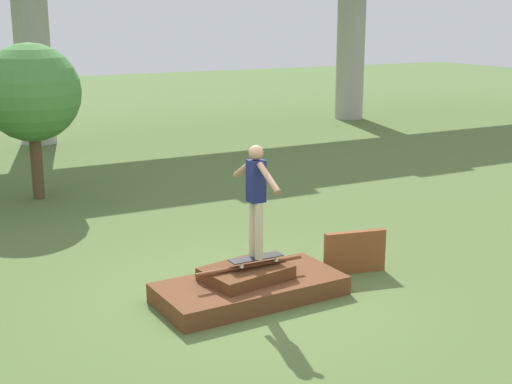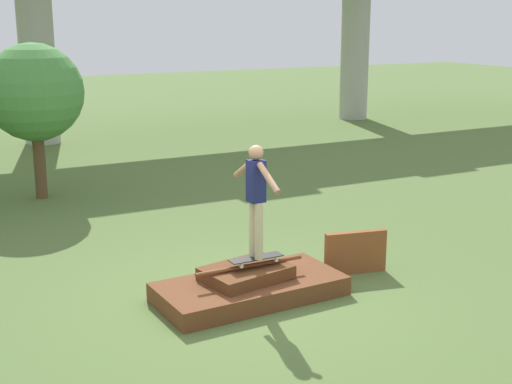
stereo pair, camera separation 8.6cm
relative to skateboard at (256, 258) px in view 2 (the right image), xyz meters
The scene contains 6 objects.
ground_plane 0.61m from the skateboard, behind, with size 80.00×80.00×0.00m, color #567038.
scrap_pile 0.43m from the skateboard, 166.48° to the left, with size 2.75×1.39×0.53m.
scrap_plank_loose 1.90m from the skateboard, ahead, with size 1.02×0.31×0.68m.
skateboard is the anchor object (origin of this frame).
skater 0.97m from the skateboard, 159.44° to the right, with size 0.22×1.26×1.64m.
tree_behind_left 7.78m from the skateboard, 102.04° to the left, with size 2.14×2.14×3.45m.
Camera 2 is at (-4.41, -8.64, 4.01)m, focal length 50.00 mm.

